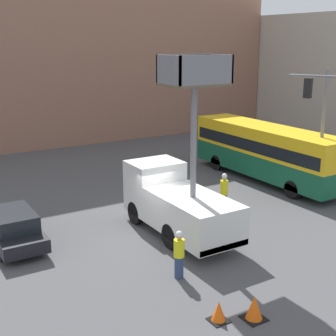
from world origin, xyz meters
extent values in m
plane|color=#4C4C4F|center=(0.00, 0.00, 0.00)|extent=(120.00, 120.00, 0.00)
cube|color=#936651|center=(0.00, 23.69, 7.71)|extent=(44.00, 10.00, 15.42)
cube|color=silver|center=(0.82, 1.76, 1.64)|extent=(2.33, 1.86, 2.33)
cube|color=silver|center=(0.82, -1.33, 1.24)|extent=(2.33, 4.33, 1.54)
cube|color=red|center=(0.82, -3.45, 0.62)|extent=(2.29, 0.10, 0.24)
cylinder|color=black|center=(-0.19, 1.76, 0.53)|extent=(0.30, 1.05, 1.05)
cylinder|color=black|center=(1.84, 1.76, 0.53)|extent=(0.30, 1.05, 1.05)
cylinder|color=black|center=(-0.19, -1.33, 0.53)|extent=(0.30, 1.05, 1.05)
cylinder|color=black|center=(1.84, -1.33, 0.53)|extent=(0.30, 1.05, 1.05)
cylinder|color=slate|center=(0.82, -1.33, 4.24)|extent=(0.24, 0.24, 4.45)
cube|color=brown|center=(0.82, -1.33, 6.51)|extent=(2.39, 1.67, 0.10)
cube|color=slate|center=(-0.33, -1.33, 7.08)|extent=(0.08, 1.67, 1.05)
cube|color=slate|center=(1.98, -1.33, 7.08)|extent=(0.08, 1.67, 1.05)
cube|color=slate|center=(0.82, -0.54, 7.08)|extent=(2.39, 0.08, 1.05)
cube|color=slate|center=(0.82, -2.13, 7.08)|extent=(2.39, 0.08, 1.05)
cube|color=#145638|center=(9.61, 3.89, 1.06)|extent=(2.40, 10.65, 1.28)
cube|color=yellow|center=(9.61, 3.89, 2.48)|extent=(2.40, 10.65, 1.56)
cube|color=black|center=(9.61, 3.89, 2.24)|extent=(2.42, 10.22, 0.69)
cylinder|color=black|center=(8.56, 7.19, 0.50)|extent=(0.30, 0.99, 0.99)
cylinder|color=black|center=(10.66, 7.19, 0.50)|extent=(0.30, 0.99, 0.99)
cylinder|color=black|center=(8.56, 0.59, 0.50)|extent=(0.30, 0.99, 0.99)
cylinder|color=black|center=(10.66, 0.59, 0.50)|extent=(0.30, 0.99, 0.99)
cylinder|color=slate|center=(9.87, 0.09, 3.38)|extent=(0.18, 0.18, 6.77)
cylinder|color=slate|center=(8.57, -0.49, 6.47)|extent=(1.28, 2.65, 0.13)
cube|color=black|center=(7.27, -1.08, 6.02)|extent=(0.42, 0.42, 0.90)
sphere|color=red|center=(7.27, -1.08, 6.27)|extent=(0.20, 0.20, 0.20)
cylinder|color=navy|center=(-1.23, -3.53, 0.41)|extent=(0.32, 0.32, 0.81)
cylinder|color=yellow|center=(-1.23, -3.53, 1.13)|extent=(0.38, 0.38, 0.64)
sphere|color=tan|center=(-1.23, -3.53, 1.56)|extent=(0.22, 0.22, 0.22)
sphere|color=white|center=(-1.23, -3.53, 1.66)|extent=(0.23, 0.23, 0.23)
cylinder|color=navy|center=(4.20, 0.91, 0.44)|extent=(0.32, 0.32, 0.89)
cylinder|color=yellow|center=(4.20, 0.91, 1.24)|extent=(0.38, 0.38, 0.70)
sphere|color=tan|center=(4.20, 0.91, 1.71)|extent=(0.24, 0.24, 0.24)
sphere|color=white|center=(4.20, 0.91, 1.82)|extent=(0.25, 0.25, 0.25)
cube|color=black|center=(-0.67, -6.86, 0.01)|extent=(0.67, 0.67, 0.03)
cone|color=#F25B0F|center=(-0.67, -6.86, 0.38)|extent=(0.54, 0.54, 0.77)
cube|color=black|center=(-1.65, -6.39, 0.01)|extent=(0.56, 0.56, 0.03)
cone|color=#F25B0F|center=(-1.65, -6.39, 0.32)|extent=(0.45, 0.45, 0.65)
cube|color=black|center=(-5.51, 2.45, 0.54)|extent=(1.76, 4.49, 0.54)
cube|color=black|center=(-5.51, 2.22, 1.15)|extent=(1.55, 2.47, 0.67)
cylinder|color=black|center=(-4.75, 3.84, 0.32)|extent=(0.22, 0.64, 0.64)
cylinder|color=black|center=(-6.27, 1.05, 0.32)|extent=(0.22, 0.64, 0.64)
cylinder|color=black|center=(-4.75, 1.05, 0.32)|extent=(0.22, 0.64, 0.64)
camera|label=1|loc=(-9.33, -16.12, 8.12)|focal=50.00mm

